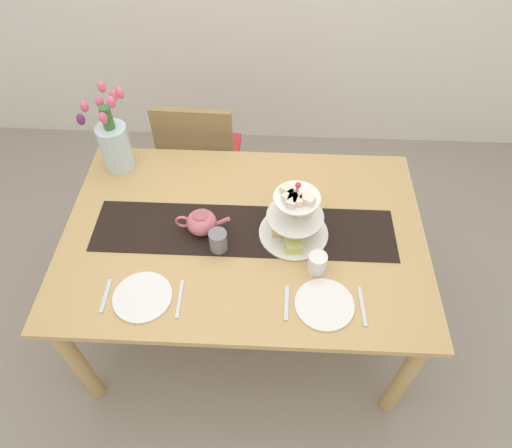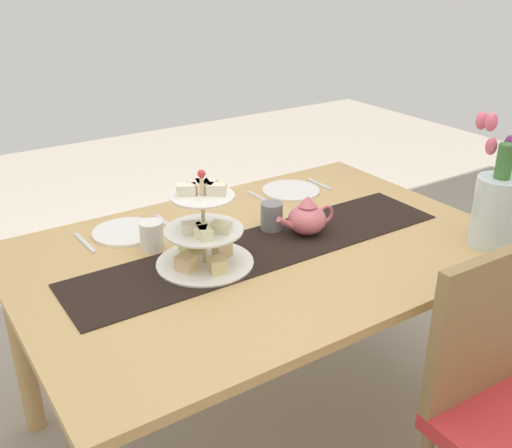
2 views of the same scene
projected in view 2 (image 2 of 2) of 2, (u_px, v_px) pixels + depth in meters
name	position (u px, v px, depth m)	size (l,w,h in m)	color
ground_plane	(262.00, 422.00, 2.23)	(8.00, 8.00, 0.00)	gray
dining_table	(263.00, 273.00, 1.96)	(1.57, 1.05, 0.75)	tan
chair_left	(511.00, 402.00, 1.60)	(0.43, 0.43, 0.91)	olive
table_runner	(264.00, 247.00, 1.91)	(1.31, 0.29, 0.00)	black
tiered_cake_stand	(203.00, 234.00, 1.77)	(0.30, 0.30, 0.30)	beige
teapot	(307.00, 218.00, 1.98)	(0.24, 0.13, 0.14)	#D66B75
tulip_vase	(497.00, 202.00, 1.87)	(0.22, 0.15, 0.45)	silver
dinner_plate_left	(291.00, 191.00, 2.36)	(0.23, 0.23, 0.01)	white
fork_left	(319.00, 184.00, 2.44)	(0.02, 0.15, 0.01)	silver
knife_left	(261.00, 198.00, 2.29)	(0.01, 0.17, 0.01)	silver
dinner_plate_right	(126.00, 232.00, 2.01)	(0.23, 0.23, 0.01)	white
fork_right	(165.00, 223.00, 2.08)	(0.02, 0.15, 0.01)	silver
knife_right	(85.00, 243.00, 1.94)	(0.01, 0.17, 0.01)	silver
mug_grey	(272.00, 216.00, 2.01)	(0.08, 0.08, 0.10)	slate
mug_white_text	(152.00, 236.00, 1.88)	(0.08, 0.08, 0.10)	white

